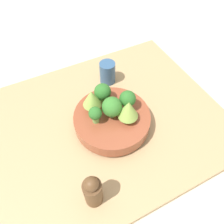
% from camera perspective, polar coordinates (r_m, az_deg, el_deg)
% --- Properties ---
extents(ground_plane, '(6.00, 6.00, 0.00)m').
position_cam_1_polar(ground_plane, '(0.88, -2.09, -3.65)').
color(ground_plane, beige).
extents(table, '(0.92, 0.72, 0.04)m').
position_cam_1_polar(table, '(0.87, -2.12, -2.96)').
color(table, tan).
rests_on(table, ground_plane).
extents(bowl, '(0.28, 0.28, 0.06)m').
position_cam_1_polar(bowl, '(0.81, 0.00, -2.01)').
color(bowl, brown).
rests_on(bowl, table).
extents(broccoli_floret_center, '(0.07, 0.07, 0.08)m').
position_cam_1_polar(broccoli_floret_center, '(0.75, -0.00, 1.30)').
color(broccoli_floret_center, '#7AB256').
rests_on(broccoli_floret_center, bowl).
extents(broccoli_floret_left, '(0.06, 0.06, 0.08)m').
position_cam_1_polar(broccoli_floret_left, '(0.77, 4.09, 3.34)').
color(broccoli_floret_left, '#7AB256').
rests_on(broccoli_floret_left, bowl).
extents(broccoli_floret_front, '(0.06, 0.06, 0.08)m').
position_cam_1_polar(broccoli_floret_front, '(0.80, -2.48, 5.23)').
color(broccoli_floret_front, '#6BA34C').
rests_on(broccoli_floret_front, bowl).
extents(broccoli_floret_right, '(0.05, 0.05, 0.07)m').
position_cam_1_polar(broccoli_floret_right, '(0.74, -4.38, -0.56)').
color(broccoli_floret_right, '#7AB256').
rests_on(broccoli_floret_right, bowl).
extents(romanesco_piece_far, '(0.07, 0.07, 0.09)m').
position_cam_1_polar(romanesco_piece_far, '(0.73, 4.31, 0.66)').
color(romanesco_piece_far, '#6BA34C').
rests_on(romanesco_piece_far, bowl).
extents(romanesco_piece_near, '(0.07, 0.07, 0.09)m').
position_cam_1_polar(romanesco_piece_near, '(0.76, -5.32, 3.51)').
color(romanesco_piece_near, '#7AB256').
rests_on(romanesco_piece_near, bowl).
extents(cup, '(0.07, 0.07, 0.10)m').
position_cam_1_polar(cup, '(0.96, -1.19, 10.26)').
color(cup, '#33567F').
rests_on(cup, table).
extents(pepper_mill, '(0.05, 0.05, 0.15)m').
position_cam_1_polar(pepper_mill, '(0.66, -5.03, -19.94)').
color(pepper_mill, brown).
rests_on(pepper_mill, table).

